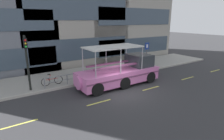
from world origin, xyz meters
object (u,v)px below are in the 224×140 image
at_px(duck_tour_boat, 123,72).
at_px(parking_sign, 147,51).
at_px(traffic_light_pole, 27,58).
at_px(pedestrian_near_bow, 126,61).
at_px(leaned_bicycle, 52,81).

bearing_deg(duck_tour_boat, parking_sign, 27.07).
relative_size(traffic_light_pole, parking_sign, 1.50).
xyz_separation_m(traffic_light_pole, duck_tour_boat, (7.05, -2.17, -1.63)).
distance_m(traffic_light_pole, pedestrian_near_bow, 9.69).
bearing_deg(leaned_bicycle, pedestrian_near_bow, 2.84).
xyz_separation_m(leaned_bicycle, pedestrian_near_bow, (7.84, 0.39, 0.65)).
bearing_deg(leaned_bicycle, parking_sign, 1.00).
relative_size(traffic_light_pole, leaned_bicycle, 2.36).
height_order(traffic_light_pole, pedestrian_near_bow, traffic_light_pole).
distance_m(parking_sign, leaned_bicycle, 10.65).
bearing_deg(traffic_light_pole, parking_sign, 2.28).
bearing_deg(duck_tour_boat, traffic_light_pole, 162.88).
bearing_deg(parking_sign, pedestrian_near_bow, 175.66).
relative_size(parking_sign, duck_tour_boat, 0.31).
bearing_deg(leaned_bicycle, duck_tour_boat, -24.87).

